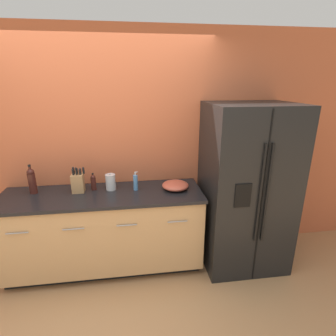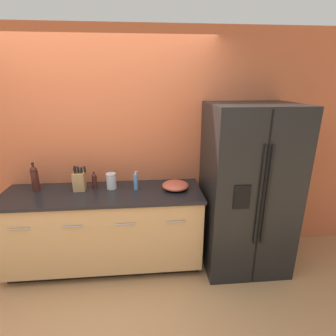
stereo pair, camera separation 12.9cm
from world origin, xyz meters
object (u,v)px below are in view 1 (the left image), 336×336
Objects in this scene: oil_bottle at (93,182)px; mixing_bowl at (175,185)px; soap_dispenser at (136,182)px; refrigerator at (246,188)px; knife_block at (78,182)px; wine_bottle at (32,180)px; steel_canister at (111,182)px.

oil_bottle is 0.89m from mixing_bowl.
mixing_bowl is at bearing -4.52° from soap_dispenser.
oil_bottle is at bearing 173.66° from refrigerator.
mixing_bowl is (0.43, -0.03, -0.05)m from soap_dispenser.
oil_bottle is at bearing 15.38° from knife_block.
knife_block is (-1.81, 0.14, 0.11)m from refrigerator.
knife_block is 1.49× the size of oil_bottle.
wine_bottle is 1.50× the size of soap_dispenser.
steel_canister is at bearing 173.68° from refrigerator.
soap_dispenser reaches higher than steel_canister.
soap_dispenser is (0.60, -0.03, -0.02)m from knife_block.
refrigerator is 8.78× the size of soap_dispenser.
oil_bottle is 0.19m from steel_canister.
refrigerator is at bearing -6.34° from oil_bottle.
steel_canister is at bearing -6.49° from oil_bottle.
soap_dispenser is 0.27m from steel_canister.
steel_canister is at bearing 169.26° from soap_dispenser.
steel_canister is (-0.27, 0.05, -0.00)m from soap_dispenser.
oil_bottle reaches higher than mixing_bowl.
soap_dispenser is 1.11× the size of oil_bottle.
soap_dispenser is at bearing -2.84° from knife_block.
knife_block is at bearing -4.13° from wine_bottle.
knife_block is 0.97× the size of mixing_bowl.
soap_dispenser is (-1.21, 0.11, 0.09)m from refrigerator.
oil_bottle is at bearing 173.51° from steel_canister.
mixing_bowl is (0.88, -0.11, -0.05)m from oil_bottle.
soap_dispenser is at bearing 175.48° from mixing_bowl.
soap_dispenser is 0.72× the size of mixing_bowl.
knife_block is 1.49× the size of steel_canister.
knife_block is at bearing 177.16° from soap_dispenser.
refrigerator reaches higher than soap_dispenser.
wine_bottle is 0.62m from oil_bottle.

